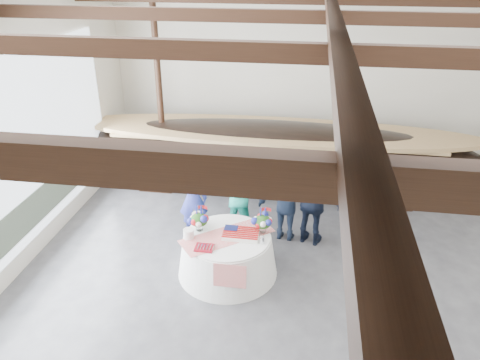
# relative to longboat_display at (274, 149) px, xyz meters

# --- Properties ---
(floor) EXTENTS (10.00, 12.00, 0.01)m
(floor) POSITION_rel_longboat_display_xyz_m (0.93, -4.49, -1.07)
(floor) COLOR #3D3D42
(floor) RESTS_ON ground
(wall_back) EXTENTS (10.00, 0.02, 4.50)m
(wall_back) POSITION_rel_longboat_display_xyz_m (0.93, 1.51, 1.18)
(wall_back) COLOR silver
(wall_back) RESTS_ON ground
(ceiling) EXTENTS (10.00, 12.00, 0.01)m
(ceiling) POSITION_rel_longboat_display_xyz_m (0.93, -4.49, 3.43)
(ceiling) COLOR white
(ceiling) RESTS_ON wall_back
(pavilion_structure) EXTENTS (9.80, 11.76, 4.50)m
(pavilion_structure) POSITION_rel_longboat_display_xyz_m (0.93, -3.71, 2.93)
(pavilion_structure) COLOR black
(pavilion_structure) RESTS_ON ground
(open_bay) EXTENTS (0.03, 7.00, 3.20)m
(open_bay) POSITION_rel_longboat_display_xyz_m (-4.02, -3.49, 0.76)
(open_bay) COLOR silver
(open_bay) RESTS_ON ground
(longboat_display) EXTENTS (8.94, 1.79, 1.68)m
(longboat_display) POSITION_rel_longboat_display_xyz_m (0.00, 0.00, 0.00)
(longboat_display) COLOR black
(longboat_display) RESTS_ON ground
(banquet_table) EXTENTS (1.72, 1.72, 0.74)m
(banquet_table) POSITION_rel_longboat_display_xyz_m (-0.49, -3.17, -0.70)
(banquet_table) COLOR white
(banquet_table) RESTS_ON ground
(tabletop_items) EXTENTS (1.59, 1.41, 0.40)m
(tabletop_items) POSITION_rel_longboat_display_xyz_m (-0.50, -3.05, -0.18)
(tabletop_items) COLOR red
(tabletop_items) RESTS_ON banquet_table
(guest_woman_blue) EXTENTS (0.62, 0.47, 1.53)m
(guest_woman_blue) POSITION_rel_longboat_display_xyz_m (-1.36, -2.04, -0.31)
(guest_woman_blue) COLOR navy
(guest_woman_blue) RESTS_ON ground
(guest_woman_teal) EXTENTS (0.89, 0.76, 1.59)m
(guest_woman_teal) POSITION_rel_longboat_display_xyz_m (-0.52, -1.76, -0.28)
(guest_woman_teal) COLOR teal
(guest_woman_teal) RESTS_ON ground
(guest_man_left) EXTENTS (1.24, 0.84, 1.77)m
(guest_man_left) POSITION_rel_longboat_display_xyz_m (0.43, -1.89, -0.18)
(guest_man_left) COLOR black
(guest_man_left) RESTS_ON ground
(guest_man_right) EXTENTS (1.10, 0.72, 1.74)m
(guest_man_right) POSITION_rel_longboat_display_xyz_m (0.92, -2.00, -0.20)
(guest_man_right) COLOR black
(guest_man_right) RESTS_ON ground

